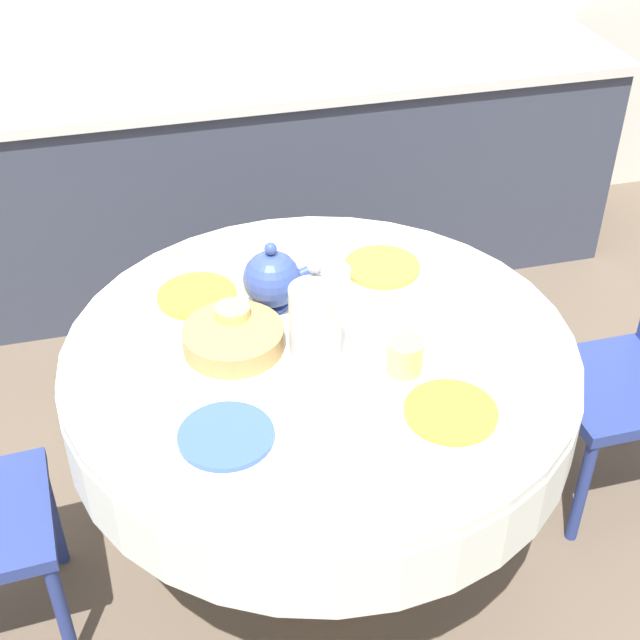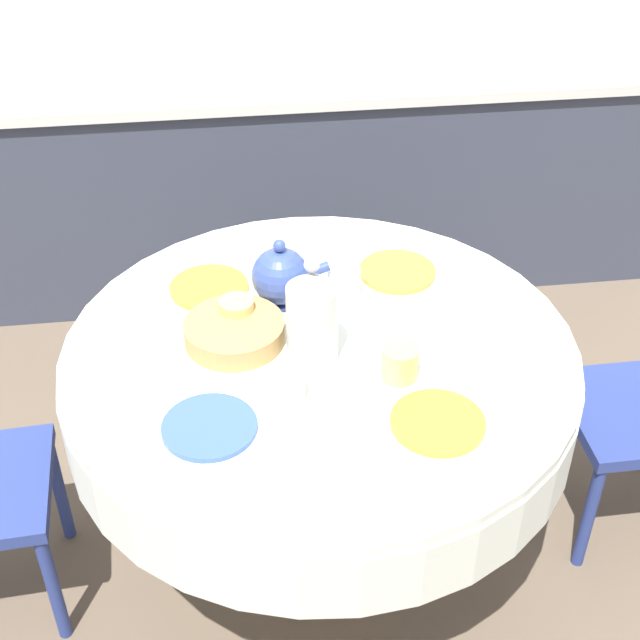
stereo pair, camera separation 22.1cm
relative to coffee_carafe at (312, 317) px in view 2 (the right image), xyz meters
The scene contains 14 objects.
ground_plane 0.89m from the coffee_carafe, 62.39° to the left, with size 12.00×12.00×0.00m, color brown.
kitchen_counter 1.66m from the coffee_carafe, 89.09° to the left, with size 3.24×0.64×0.89m.
dining_table 0.26m from the coffee_carafe, 62.39° to the left, with size 1.32×1.32×0.76m.
plate_near_left 0.36m from the coffee_carafe, 139.40° to the right, with size 0.22×0.22×0.01m, color #3856AD.
cup_near_left 0.19m from the coffee_carafe, 118.27° to the right, with size 0.09×0.09×0.09m, color white.
plate_near_right 0.39m from the coffee_carafe, 47.41° to the right, with size 0.22×0.22×0.01m, color yellow.
cup_near_right 0.24m from the coffee_carafe, 25.69° to the right, with size 0.09×0.09×0.09m, color #DBB766.
plate_far_left 0.43m from the coffee_carafe, 126.27° to the left, with size 0.22×0.22×0.01m, color yellow.
cup_far_left 0.25m from the coffee_carafe, 139.64° to the left, with size 0.09×0.09×0.09m, color #DBB766.
plate_far_right 0.47m from the coffee_carafe, 50.64° to the left, with size 0.22×0.22×0.01m, color orange.
cup_far_right 0.29m from the coffee_carafe, 65.43° to the left, with size 0.09×0.09×0.09m, color white.
coffee_carafe is the anchor object (origin of this frame).
teapot 0.25m from the coffee_carafe, 102.40° to the left, with size 0.21×0.15×0.20m.
bread_basket 0.23m from the coffee_carafe, 153.32° to the left, with size 0.26×0.26×0.06m, color #AD844C.
Camera 2 is at (-0.23, -1.76, 2.16)m, focal length 50.00 mm.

